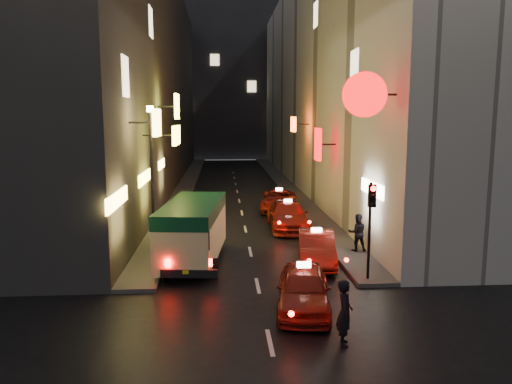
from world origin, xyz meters
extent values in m
cube|color=#33312E|center=(-8.00, 34.00, 9.00)|extent=(6.00, 52.00, 18.00)
cube|color=#FFCE59|center=(-3.86, 12.42, 5.69)|extent=(0.18, 1.57, 1.12)
cube|color=#FFE93F|center=(-3.39, 15.93, 5.04)|extent=(0.18, 2.51, 0.92)
cube|color=#FFE93F|center=(-3.87, 22.08, 6.53)|extent=(0.18, 1.57, 1.50)
cube|color=#FFCE59|center=(-4.98, 9.50, 3.00)|extent=(0.10, 3.40, 0.55)
cube|color=#FFE93F|center=(-4.98, 15.91, 3.00)|extent=(0.10, 3.44, 0.55)
cube|color=#FFCE59|center=(-4.98, 22.84, 3.00)|extent=(0.10, 2.71, 0.55)
cube|color=#FFE5B2|center=(-4.99, 12.00, 7.50)|extent=(0.06, 1.30, 1.60)
cube|color=#FFE5B2|center=(-4.99, 20.00, 11.00)|extent=(0.06, 1.30, 1.60)
cube|color=beige|center=(8.00, 34.00, 9.00)|extent=(6.00, 52.00, 18.00)
cylinder|color=#F20A0A|center=(3.85, 9.22, 6.71)|extent=(1.60, 0.18, 1.60)
cube|color=#F20A0A|center=(4.03, 18.51, 4.43)|extent=(0.18, 1.24, 1.77)
cube|color=#F0420C|center=(3.86, 26.82, 5.39)|extent=(0.18, 1.57, 1.05)
cube|color=white|center=(4.98, 11.58, 3.00)|extent=(0.10, 2.91, 0.55)
cube|color=#FFE5B2|center=(4.99, 15.00, 8.20)|extent=(0.06, 1.30, 1.60)
cube|color=#FFE5B2|center=(4.99, 25.00, 12.50)|extent=(0.06, 1.30, 1.60)
cube|color=#36353B|center=(0.00, 66.00, 11.00)|extent=(30.00, 10.00, 22.00)
cube|color=#484643|center=(-4.25, 34.00, 0.07)|extent=(1.50, 52.00, 0.15)
cube|color=#484643|center=(4.25, 34.00, 0.07)|extent=(1.50, 52.00, 0.15)
cube|color=beige|center=(-2.41, 11.35, 1.44)|extent=(2.66, 6.01, 2.14)
cube|color=#0B3921|center=(-2.41, 11.35, 2.26)|extent=(2.68, 6.04, 0.53)
cube|color=black|center=(-2.41, 11.65, 1.65)|extent=(2.44, 3.70, 0.49)
cube|color=black|center=(-2.41, 8.49, 0.51)|extent=(2.01, 0.40, 0.29)
cube|color=#FF0A05|center=(-3.13, 8.42, 0.90)|extent=(0.17, 0.06, 0.27)
cube|color=#FF0A05|center=(-1.68, 8.42, 0.90)|extent=(0.17, 0.06, 0.27)
cylinder|color=black|center=(-3.31, 13.22, 0.37)|extent=(0.21, 0.74, 0.74)
cylinder|color=black|center=(-1.51, 9.49, 0.37)|extent=(0.21, 0.74, 0.74)
imported|color=maroon|center=(1.25, 6.19, 0.79)|extent=(2.76, 5.22, 1.58)
cube|color=white|center=(1.25, 6.19, 1.67)|extent=(0.44, 0.24, 0.16)
sphere|color=#FF0A05|center=(0.55, 3.93, 0.81)|extent=(0.16, 0.16, 0.16)
sphere|color=#FF0A05|center=(1.95, 3.93, 0.81)|extent=(0.16, 0.16, 0.16)
imported|color=maroon|center=(2.57, 10.99, 0.77)|extent=(2.58, 5.06, 1.54)
cube|color=white|center=(2.57, 10.99, 1.63)|extent=(0.44, 0.23, 0.16)
sphere|color=#FF0A05|center=(1.88, 8.79, 0.79)|extent=(0.16, 0.16, 0.16)
sphere|color=#FF0A05|center=(3.25, 8.79, 0.79)|extent=(0.16, 0.16, 0.16)
imported|color=maroon|center=(2.26, 17.45, 0.83)|extent=(2.20, 5.25, 1.66)
cube|color=white|center=(2.26, 17.45, 1.75)|extent=(0.42, 0.18, 0.16)
sphere|color=#FF0A05|center=(1.53, 15.08, 0.86)|extent=(0.16, 0.16, 0.16)
sphere|color=#FF0A05|center=(3.00, 15.08, 0.86)|extent=(0.16, 0.16, 0.16)
imported|color=maroon|center=(2.37, 22.43, 0.77)|extent=(2.59, 5.06, 1.54)
cube|color=white|center=(2.37, 22.43, 1.63)|extent=(0.44, 0.23, 0.16)
sphere|color=#FF0A05|center=(1.69, 20.23, 0.79)|extent=(0.16, 0.16, 0.16)
sphere|color=#FF0A05|center=(3.05, 20.23, 0.79)|extent=(0.16, 0.16, 0.16)
imported|color=black|center=(1.93, 3.75, 1.00)|extent=(0.48, 0.69, 2.00)
imported|color=black|center=(4.61, 12.30, 1.07)|extent=(0.71, 0.47, 1.85)
cylinder|color=black|center=(4.00, 8.60, 1.90)|extent=(0.10, 0.10, 3.50)
cube|color=black|center=(4.00, 8.42, 3.20)|extent=(0.26, 0.18, 0.80)
sphere|color=#FF0A05|center=(4.00, 8.31, 3.47)|extent=(0.18, 0.18, 0.18)
sphere|color=black|center=(4.00, 8.31, 3.20)|extent=(0.17, 0.17, 0.17)
sphere|color=black|center=(4.00, 8.31, 2.93)|extent=(0.17, 0.17, 0.17)
cylinder|color=black|center=(-4.20, 13.00, 3.15)|extent=(0.12, 0.12, 6.00)
cylinder|color=#FFE5BF|center=(-4.20, 13.00, 6.25)|extent=(0.28, 0.28, 0.25)
camera|label=1|loc=(-1.23, -8.42, 5.94)|focal=35.00mm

